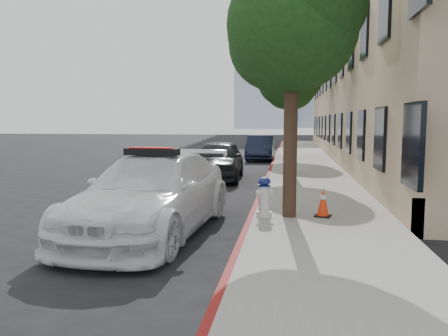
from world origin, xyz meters
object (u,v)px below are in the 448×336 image
at_px(traffic_cone, 323,202).
at_px(parked_car_mid, 218,160).
at_px(police_car, 153,194).
at_px(parked_car_far, 260,148).
at_px(fire_hydrant, 264,197).

bearing_deg(traffic_cone, parked_car_mid, 116.65).
height_order(police_car, traffic_cone, police_car).
bearing_deg(police_car, parked_car_far, 90.95).
relative_size(parked_car_mid, parked_car_far, 1.04).
relative_size(police_car, parked_car_mid, 1.25).
height_order(fire_hydrant, traffic_cone, fire_hydrant).
bearing_deg(fire_hydrant, parked_car_far, 77.31).
bearing_deg(fire_hydrant, parked_car_mid, 90.31).
xyz_separation_m(parked_car_mid, fire_hydrant, (2.19, -7.09, -0.18)).
bearing_deg(parked_car_mid, police_car, -92.75).
xyz_separation_m(parked_car_far, traffic_cone, (2.43, -15.66, -0.24)).
relative_size(police_car, parked_car_far, 1.30).
bearing_deg(parked_car_far, parked_car_mid, -97.99).
height_order(parked_car_mid, fire_hydrant, parked_car_mid).
xyz_separation_m(police_car, traffic_cone, (3.46, 1.30, -0.32)).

